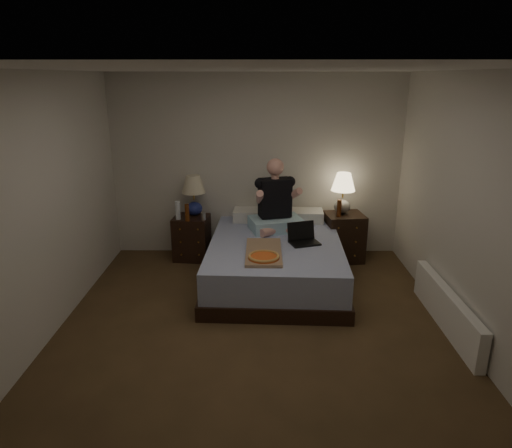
{
  "coord_description": "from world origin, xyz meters",
  "views": [
    {
      "loc": [
        0.03,
        -4.0,
        2.44
      ],
      "look_at": [
        0.0,
        0.9,
        0.85
      ],
      "focal_mm": 32.0,
      "sensor_mm": 36.0,
      "label": 1
    }
  ],
  "objects_px": {
    "nightstand_right": "(344,237)",
    "laptop": "(305,234)",
    "water_bottle": "(178,210)",
    "radiator": "(446,309)",
    "beer_bottle_right": "(339,208)",
    "person": "(276,195)",
    "pizza_box": "(264,258)",
    "soda_can": "(203,216)",
    "beer_bottle_left": "(187,213)",
    "lamp_right": "(343,193)",
    "bed": "(275,261)",
    "lamp_left": "(194,195)",
    "nightstand_left": "(192,238)"
  },
  "relations": [
    {
      "from": "nightstand_right",
      "to": "laptop",
      "type": "xyz_separation_m",
      "value": [
        -0.62,
        -0.8,
        0.32
      ]
    },
    {
      "from": "water_bottle",
      "to": "radiator",
      "type": "relative_size",
      "value": 0.16
    },
    {
      "from": "beer_bottle_right",
      "to": "person",
      "type": "bearing_deg",
      "value": -168.49
    },
    {
      "from": "pizza_box",
      "to": "beer_bottle_right",
      "type": "bearing_deg",
      "value": 51.11
    },
    {
      "from": "soda_can",
      "to": "beer_bottle_left",
      "type": "distance_m",
      "value": 0.22
    },
    {
      "from": "lamp_right",
      "to": "soda_can",
      "type": "height_order",
      "value": "lamp_right"
    },
    {
      "from": "bed",
      "to": "lamp_right",
      "type": "distance_m",
      "value": 1.37
    },
    {
      "from": "nightstand_right",
      "to": "water_bottle",
      "type": "height_order",
      "value": "water_bottle"
    },
    {
      "from": "water_bottle",
      "to": "beer_bottle_left",
      "type": "height_order",
      "value": "water_bottle"
    },
    {
      "from": "nightstand_right",
      "to": "laptop",
      "type": "height_order",
      "value": "laptop"
    },
    {
      "from": "nightstand_right",
      "to": "lamp_left",
      "type": "height_order",
      "value": "lamp_left"
    },
    {
      "from": "water_bottle",
      "to": "beer_bottle_right",
      "type": "distance_m",
      "value": 2.15
    },
    {
      "from": "lamp_right",
      "to": "water_bottle",
      "type": "bearing_deg",
      "value": -176.74
    },
    {
      "from": "nightstand_left",
      "to": "laptop",
      "type": "xyz_separation_m",
      "value": [
        1.48,
        -0.83,
        0.34
      ]
    },
    {
      "from": "person",
      "to": "lamp_left",
      "type": "bearing_deg",
      "value": 145.73
    },
    {
      "from": "lamp_right",
      "to": "beer_bottle_left",
      "type": "height_order",
      "value": "lamp_right"
    },
    {
      "from": "nightstand_left",
      "to": "beer_bottle_left",
      "type": "height_order",
      "value": "beer_bottle_left"
    },
    {
      "from": "nightstand_left",
      "to": "person",
      "type": "bearing_deg",
      "value": -9.06
    },
    {
      "from": "nightstand_left",
      "to": "soda_can",
      "type": "bearing_deg",
      "value": -30.52
    },
    {
      "from": "soda_can",
      "to": "nightstand_right",
      "type": "bearing_deg",
      "value": 3.22
    },
    {
      "from": "water_bottle",
      "to": "beer_bottle_left",
      "type": "bearing_deg",
      "value": -31.03
    },
    {
      "from": "person",
      "to": "laptop",
      "type": "bearing_deg",
      "value": -73.14
    },
    {
      "from": "soda_can",
      "to": "pizza_box",
      "type": "xyz_separation_m",
      "value": [
        0.8,
        -1.23,
        -0.09
      ]
    },
    {
      "from": "water_bottle",
      "to": "lamp_left",
      "type": "bearing_deg",
      "value": 44.39
    },
    {
      "from": "lamp_left",
      "to": "water_bottle",
      "type": "xyz_separation_m",
      "value": [
        -0.19,
        -0.19,
        -0.16
      ]
    },
    {
      "from": "lamp_left",
      "to": "soda_can",
      "type": "relative_size",
      "value": 5.6
    },
    {
      "from": "beer_bottle_left",
      "to": "laptop",
      "type": "xyz_separation_m",
      "value": [
        1.5,
        -0.64,
        -0.07
      ]
    },
    {
      "from": "person",
      "to": "beer_bottle_right",
      "type": "bearing_deg",
      "value": -3.56
    },
    {
      "from": "nightstand_right",
      "to": "pizza_box",
      "type": "relative_size",
      "value": 0.86
    },
    {
      "from": "bed",
      "to": "laptop",
      "type": "xyz_separation_m",
      "value": [
        0.34,
        -0.1,
        0.38
      ]
    },
    {
      "from": "bed",
      "to": "beer_bottle_left",
      "type": "distance_m",
      "value": 1.36
    },
    {
      "from": "soda_can",
      "to": "beer_bottle_right",
      "type": "xyz_separation_m",
      "value": [
        1.81,
        0.01,
        0.11
      ]
    },
    {
      "from": "radiator",
      "to": "soda_can",
      "type": "bearing_deg",
      "value": 147.23
    },
    {
      "from": "laptop",
      "to": "lamp_left",
      "type": "bearing_deg",
      "value": 129.43
    },
    {
      "from": "soda_can",
      "to": "laptop",
      "type": "height_order",
      "value": "laptop"
    },
    {
      "from": "person",
      "to": "nightstand_right",
      "type": "bearing_deg",
      "value": 0.98
    },
    {
      "from": "lamp_left",
      "to": "radiator",
      "type": "height_order",
      "value": "lamp_left"
    },
    {
      "from": "person",
      "to": "radiator",
      "type": "bearing_deg",
      "value": -57.52
    },
    {
      "from": "nightstand_left",
      "to": "radiator",
      "type": "relative_size",
      "value": 0.38
    },
    {
      "from": "lamp_left",
      "to": "lamp_right",
      "type": "relative_size",
      "value": 1.0
    },
    {
      "from": "beer_bottle_right",
      "to": "laptop",
      "type": "height_order",
      "value": "beer_bottle_right"
    },
    {
      "from": "bed",
      "to": "water_bottle",
      "type": "bearing_deg",
      "value": 156.69
    },
    {
      "from": "lamp_left",
      "to": "person",
      "type": "distance_m",
      "value": 1.18
    },
    {
      "from": "bed",
      "to": "beer_bottle_left",
      "type": "relative_size",
      "value": 9.16
    },
    {
      "from": "lamp_left",
      "to": "water_bottle",
      "type": "bearing_deg",
      "value": -135.61
    },
    {
      "from": "lamp_right",
      "to": "person",
      "type": "distance_m",
      "value": 0.97
    },
    {
      "from": "beer_bottle_left",
      "to": "person",
      "type": "distance_m",
      "value": 1.21
    },
    {
      "from": "beer_bottle_left",
      "to": "beer_bottle_right",
      "type": "height_order",
      "value": "beer_bottle_right"
    },
    {
      "from": "lamp_left",
      "to": "radiator",
      "type": "xyz_separation_m",
      "value": [
        2.79,
        -1.92,
        -0.69
      ]
    },
    {
      "from": "nightstand_right",
      "to": "beer_bottle_right",
      "type": "relative_size",
      "value": 2.85
    }
  ]
}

